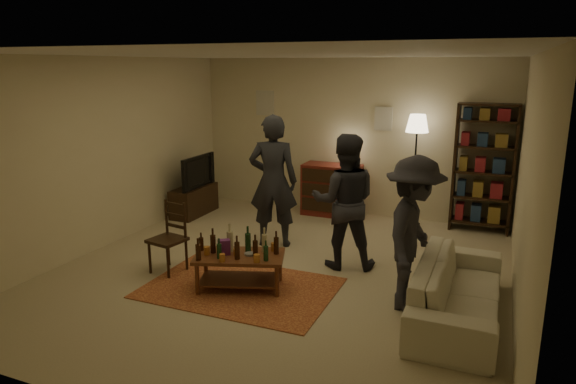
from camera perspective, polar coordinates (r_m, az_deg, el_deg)
The scene contains 13 objects.
floor at distance 6.67m, azimuth -0.87°, elevation -8.81°, with size 6.00×6.00×0.00m, color #C6B793.
room_shell at distance 9.19m, azimuth 2.88°, elevation 9.15°, with size 6.00×6.00×6.00m.
rug at distance 6.23m, azimuth -5.33°, elevation -10.55°, with size 2.20×1.50×0.01m, color maroon.
coffee_table at distance 6.08m, azimuth -5.50°, elevation -7.27°, with size 1.16×0.87×0.76m.
dining_chair at distance 6.71m, azimuth -12.95°, elevation -4.65°, with size 0.46×0.46×0.92m.
tv_stand at distance 9.18m, azimuth -10.40°, elevation -0.12°, with size 0.40×1.00×1.06m.
dresser at distance 9.01m, azimuth 4.92°, elevation 0.39°, with size 1.00×0.50×1.36m.
bookshelf at distance 8.56m, azimuth 20.88°, elevation 2.61°, with size 0.90×0.34×2.02m.
floor_lamp at distance 8.44m, azimuth 14.13°, elevation 6.54°, with size 0.36×0.36×1.82m.
sofa at distance 5.71m, azimuth 18.38°, elevation -10.30°, with size 2.08×0.81×0.61m, color beige.
person_left at distance 7.36m, azimuth -1.66°, elevation 1.20°, with size 0.70×0.46×1.91m, color #212228.
person_right at distance 6.61m, azimuth 6.29°, elevation -1.07°, with size 0.85×0.66×1.75m, color #292931.
person_by_sofa at distance 5.59m, azimuth 13.72°, elevation -4.59°, with size 1.09×0.62×1.68m, color #2A2931.
Camera 1 is at (2.47, -5.63, 2.58)m, focal length 32.00 mm.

